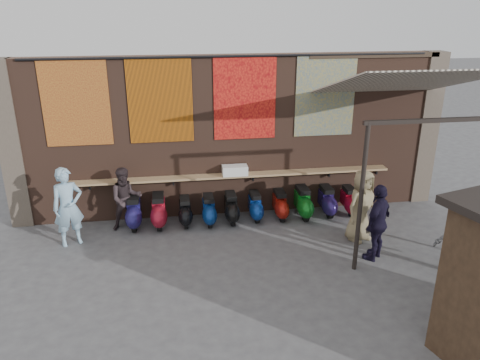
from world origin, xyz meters
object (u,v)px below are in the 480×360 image
(shelf_box, at_px, (235,170))
(scooter_stool_7, at_px, (303,203))
(scooter_stool_5, at_px, (255,207))
(scooter_stool_6, at_px, (280,205))
(shopper_tan, at_px, (361,206))
(scooter_stool_4, at_px, (231,208))
(scooter_stool_8, at_px, (327,201))
(scooter_stool_2, at_px, (185,212))
(shopper_grey, at_px, (463,237))
(diner_left, at_px, (68,207))
(shopper_navy, at_px, (378,222))
(scooter_stool_1, at_px, (159,211))
(scooter_stool_9, at_px, (349,201))
(scooter_stool_0, at_px, (134,212))
(diner_right, at_px, (126,199))
(scooter_stool_3, at_px, (209,210))

(shelf_box, relative_size, scooter_stool_7, 0.76)
(scooter_stool_5, bearing_deg, shelf_box, 151.63)
(scooter_stool_6, relative_size, shopper_tan, 0.44)
(shelf_box, distance_m, scooter_stool_4, 0.94)
(scooter_stool_8, bearing_deg, scooter_stool_4, -179.11)
(scooter_stool_2, distance_m, scooter_stool_6, 2.39)
(scooter_stool_2, height_order, scooter_stool_4, scooter_stool_4)
(shelf_box, distance_m, shopper_grey, 5.29)
(scooter_stool_2, xyz_separation_m, scooter_stool_4, (1.14, 0.00, 0.02))
(scooter_stool_4, xyz_separation_m, diner_left, (-3.73, -0.60, 0.55))
(shopper_navy, xyz_separation_m, shopper_grey, (1.45, -0.76, -0.06))
(scooter_stool_1, height_order, scooter_stool_9, scooter_stool_1)
(scooter_stool_5, height_order, diner_left, diner_left)
(scooter_stool_0, bearing_deg, diner_right, -164.23)
(shelf_box, xyz_separation_m, shopper_navy, (2.66, -2.54, -0.40))
(scooter_stool_0, distance_m, scooter_stool_1, 0.60)
(scooter_stool_4, distance_m, scooter_stool_7, 1.84)
(scooter_stool_1, xyz_separation_m, scooter_stool_3, (1.22, -0.04, -0.04))
(scooter_stool_0, xyz_separation_m, scooter_stool_7, (4.21, -0.05, -0.00))
(scooter_stool_1, bearing_deg, shopper_tan, -16.81)
(scooter_stool_3, relative_size, scooter_stool_4, 0.98)
(scooter_stool_3, distance_m, scooter_stool_9, 3.64)
(scooter_stool_1, xyz_separation_m, diner_right, (-0.75, -0.01, 0.38))
(diner_left, bearing_deg, scooter_stool_5, -14.13)
(scooter_stool_4, distance_m, shopper_grey, 5.22)
(scooter_stool_6, bearing_deg, shelf_box, 166.45)
(scooter_stool_2, relative_size, scooter_stool_8, 0.92)
(scooter_stool_5, relative_size, shopper_grey, 0.46)
(shelf_box, relative_size, diner_left, 0.34)
(scooter_stool_5, bearing_deg, scooter_stool_9, -0.38)
(shelf_box, relative_size, scooter_stool_8, 0.81)
(shelf_box, relative_size, scooter_stool_0, 0.76)
(scooter_stool_6, bearing_deg, scooter_stool_0, 179.81)
(scooter_stool_0, relative_size, scooter_stool_9, 1.13)
(scooter_stool_4, relative_size, scooter_stool_9, 1.03)
(scooter_stool_5, bearing_deg, scooter_stool_7, -2.51)
(scooter_stool_0, relative_size, scooter_stool_8, 1.07)
(scooter_stool_2, bearing_deg, shopper_navy, -29.70)
(scooter_stool_1, bearing_deg, diner_left, -162.70)
(shopper_navy, bearing_deg, scooter_stool_4, -80.45)
(scooter_stool_2, bearing_deg, scooter_stool_7, -0.29)
(shopper_tan, bearing_deg, diner_left, 145.55)
(scooter_stool_3, xyz_separation_m, scooter_stool_4, (0.56, 0.04, 0.01))
(scooter_stool_2, distance_m, scooter_stool_5, 1.76)
(scooter_stool_2, height_order, scooter_stool_7, scooter_stool_7)
(shopper_grey, bearing_deg, shopper_navy, -7.03)
(scooter_stool_3, relative_size, diner_left, 0.41)
(scooter_stool_3, xyz_separation_m, scooter_stool_9, (3.64, 0.06, -0.01))
(scooter_stool_9, xyz_separation_m, diner_left, (-6.81, -0.63, 0.56))
(scooter_stool_0, relative_size, shopper_navy, 0.49)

